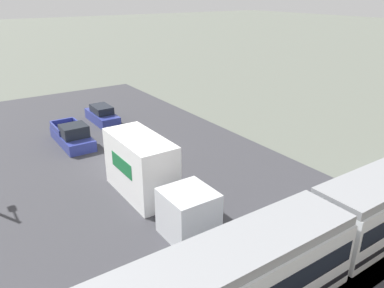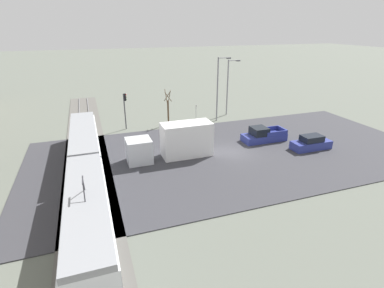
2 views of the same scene
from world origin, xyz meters
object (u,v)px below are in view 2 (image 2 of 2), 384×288
box_truck (175,142)px  pickup_truck (263,135)px  traffic_light_pole (125,106)px  street_tree (168,109)px  street_lamp_near_crossing (219,85)px  no_parking_sign (196,111)px  street_lamp_mid_block (229,84)px  sedan_car_0 (311,143)px  light_rail_tram (86,172)px

box_truck → pickup_truck: (1.00, -11.27, -0.99)m
traffic_light_pole → street_tree: bearing=-91.2°
box_truck → street_lamp_near_crossing: bearing=-42.0°
box_truck → pickup_truck: bearing=-84.9°
street_tree → no_parking_sign: street_tree is taller
box_truck → street_lamp_mid_block: (12.89, -12.26, 3.06)m
street_tree → street_lamp_near_crossing: (-0.43, -7.36, 2.89)m
box_truck → sedan_car_0: size_ratio=1.96×
light_rail_tram → traffic_light_pole: traffic_light_pole is taller
box_truck → street_lamp_near_crossing: street_lamp_near_crossing is taller
box_truck → street_lamp_near_crossing: size_ratio=0.99×
sedan_car_0 → street_tree: street_tree is taller
pickup_truck → street_lamp_near_crossing: size_ratio=0.59×
light_rail_tram → box_truck: (3.89, -8.98, 0.11)m
street_tree → light_rail_tram: bearing=143.2°
box_truck → street_tree: size_ratio=1.81×
light_rail_tram → street_tree: (14.93, -11.19, 0.63)m
pickup_truck → sedan_car_0: 5.45m
traffic_light_pole → street_tree: street_tree is taller
street_tree → no_parking_sign: bearing=-85.4°
box_truck → no_parking_sign: (11.38, -6.45, -0.25)m
no_parking_sign → traffic_light_pole: bearing=91.2°
sedan_car_0 → street_lamp_mid_block: bearing=9.9°
street_lamp_mid_block → no_parking_sign: size_ratio=3.40×
pickup_truck → street_lamp_mid_block: bearing=-4.7°
street_lamp_mid_block → no_parking_sign: (-1.51, 5.81, -3.31)m
light_rail_tram → sedan_car_0: light_rail_tram is taller
light_rail_tram → pickup_truck: light_rail_tram is taller
traffic_light_pole → street_tree: 5.88m
box_truck → traffic_light_pole: (11.16, 3.60, 1.41)m
sedan_car_0 → traffic_light_pole: size_ratio=0.95×
box_truck → street_lamp_near_crossing: (10.61, -9.57, 3.41)m
traffic_light_pole → light_rail_tram: bearing=160.3°
pickup_truck → street_lamp_mid_block: size_ratio=0.64×
light_rail_tram → sedan_car_0: 24.04m
street_lamp_near_crossing → street_tree: bearing=86.7°
box_truck → traffic_light_pole: size_ratio=1.85×
light_rail_tram → no_parking_sign: bearing=-45.3°
street_lamp_near_crossing → no_parking_sign: (0.77, 3.11, -3.66)m
street_tree → street_lamp_mid_block: size_ratio=0.59×
traffic_light_pole → street_lamp_near_crossing: 13.33m
pickup_truck → no_parking_sign: bearing=24.9°
pickup_truck → sedan_car_0: pickup_truck is taller
pickup_truck → box_truck: bearing=95.1°
street_tree → street_lamp_near_crossing: street_lamp_near_crossing is taller
pickup_truck → street_tree: (10.04, 9.07, 1.51)m
traffic_light_pole → no_parking_sign: (0.22, -10.06, -1.66)m
traffic_light_pole → no_parking_sign: size_ratio=1.97×
pickup_truck → sedan_car_0: (-3.96, -3.75, -0.01)m
sedan_car_0 → street_lamp_near_crossing: bearing=21.9°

